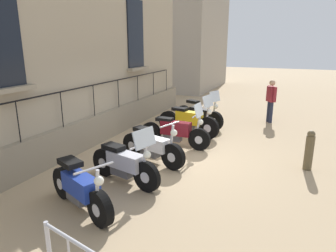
# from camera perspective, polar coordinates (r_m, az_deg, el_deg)

# --- Properties ---
(ground_plane) EXTENTS (60.00, 60.00, 0.00)m
(ground_plane) POSITION_cam_1_polar(r_m,az_deg,el_deg) (8.12, 1.52, -5.62)
(ground_plane) COLOR tan
(building_facade) EXTENTS (0.82, 12.41, 7.99)m
(building_facade) POSITION_cam_1_polar(r_m,az_deg,el_deg) (9.11, -16.94, 20.81)
(building_facade) COLOR tan
(building_facade) RESTS_ON ground_plane
(motorcycle_blue) EXTENTS (1.82, 1.00, 1.01)m
(motorcycle_blue) POSITION_cam_1_polar(r_m,az_deg,el_deg) (5.70, -16.03, -11.31)
(motorcycle_blue) COLOR black
(motorcycle_blue) RESTS_ON ground_plane
(motorcycle_silver) EXTENTS (1.86, 0.82, 1.30)m
(motorcycle_silver) POSITION_cam_1_polar(r_m,az_deg,el_deg) (6.53, -8.02, -7.02)
(motorcycle_silver) COLOR black
(motorcycle_silver) RESTS_ON ground_plane
(motorcycle_white) EXTENTS (1.92, 0.85, 1.11)m
(motorcycle_white) POSITION_cam_1_polar(r_m,az_deg,el_deg) (7.55, -2.92, -3.92)
(motorcycle_white) COLOR black
(motorcycle_white) RESTS_ON ground_plane
(motorcycle_maroon) EXTENTS (2.15, 0.59, 1.32)m
(motorcycle_maroon) POSITION_cam_1_polar(r_m,az_deg,el_deg) (8.71, 1.37, -1.03)
(motorcycle_maroon) COLOR black
(motorcycle_maroon) RESTS_ON ground_plane
(motorcycle_yellow) EXTENTS (2.14, 0.77, 1.37)m
(motorcycle_yellow) POSITION_cam_1_polar(r_m,az_deg,el_deg) (9.78, 3.84, 0.93)
(motorcycle_yellow) COLOR black
(motorcycle_yellow) RESTS_ON ground_plane
(motorcycle_black) EXTENTS (1.97, 0.98, 1.34)m
(motorcycle_black) POSITION_cam_1_polar(r_m,az_deg,el_deg) (10.89, 5.86, 2.12)
(motorcycle_black) COLOR black
(motorcycle_black) RESTS_ON ground_plane
(bollard) EXTENTS (0.20, 0.20, 0.96)m
(bollard) POSITION_cam_1_polar(r_m,az_deg,el_deg) (7.86, 24.83, -4.10)
(bollard) COLOR brown
(bollard) RESTS_ON ground_plane
(pedestrian_standing) EXTENTS (0.38, 0.46, 1.58)m
(pedestrian_standing) POSITION_cam_1_polar(r_m,az_deg,el_deg) (11.93, 18.64, 4.82)
(pedestrian_standing) COLOR #23283D
(pedestrian_standing) RESTS_ON ground_plane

